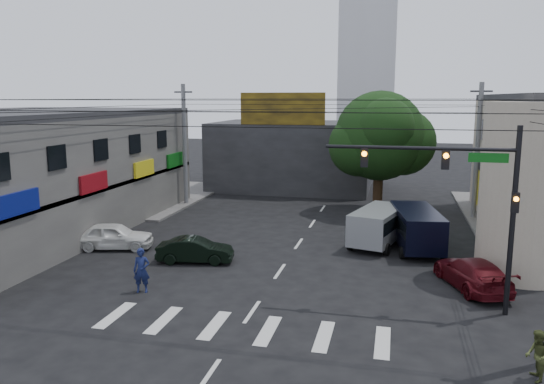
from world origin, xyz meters
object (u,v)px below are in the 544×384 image
(utility_pole_far_right, at_px, (477,152))
(pedestrian_olive, at_px, (537,356))
(dark_sedan, at_px, (195,250))
(traffic_officer, at_px, (142,270))
(navy_van, at_px, (416,230))
(silver_minivan, at_px, (378,227))
(street_tree, at_px, (380,136))
(traffic_gantry, at_px, (467,188))
(utility_pole_far_left, at_px, (185,145))
(maroon_sedan, at_px, (472,273))
(white_compact, at_px, (114,236))

(utility_pole_far_right, xyz_separation_m, pedestrian_olive, (-1.08, -21.96, -3.83))
(dark_sedan, bearing_deg, traffic_officer, 161.40)
(navy_van, bearing_deg, silver_minivan, 72.91)
(silver_minivan, bearing_deg, traffic_officer, 151.24)
(street_tree, height_order, navy_van, street_tree)
(utility_pole_far_right, distance_m, traffic_officer, 24.11)
(traffic_gantry, bearing_deg, utility_pole_far_left, 137.14)
(traffic_gantry, bearing_deg, silver_minivan, 111.61)
(utility_pole_far_left, distance_m, silver_minivan, 17.41)
(dark_sedan, bearing_deg, traffic_gantry, -115.79)
(street_tree, relative_size, pedestrian_olive, 5.66)
(traffic_gantry, bearing_deg, pedestrian_olive, -72.13)
(maroon_sedan, bearing_deg, traffic_officer, -4.61)
(utility_pole_far_left, bearing_deg, white_compact, -86.26)
(traffic_officer, distance_m, pedestrian_olive, 15.08)
(utility_pole_far_right, relative_size, dark_sedan, 2.32)
(utility_pole_far_left, height_order, silver_minivan, utility_pole_far_left)
(silver_minivan, bearing_deg, navy_van, -82.33)
(utility_pole_far_left, height_order, navy_van, utility_pole_far_left)
(silver_minivan, bearing_deg, white_compact, 121.51)
(street_tree, distance_m, white_compact, 19.67)
(traffic_officer, bearing_deg, silver_minivan, 30.92)
(maroon_sedan, bearing_deg, white_compact, -25.95)
(traffic_gantry, xyz_separation_m, maroon_sedan, (0.78, 2.72, -4.15))
(white_compact, distance_m, traffic_officer, 7.31)
(traffic_gantry, distance_m, utility_pole_far_left, 25.00)
(maroon_sedan, distance_m, pedestrian_olive, 7.72)
(maroon_sedan, xyz_separation_m, navy_van, (-2.18, 5.68, 0.41))
(maroon_sedan, distance_m, traffic_officer, 14.23)
(traffic_gantry, bearing_deg, navy_van, 99.42)
(utility_pole_far_left, bearing_deg, pedestrian_olive, -47.78)
(dark_sedan, height_order, maroon_sedan, maroon_sedan)
(traffic_officer, bearing_deg, traffic_gantry, -10.22)
(traffic_officer, relative_size, pedestrian_olive, 1.25)
(white_compact, relative_size, traffic_officer, 2.37)
(utility_pole_far_left, bearing_deg, utility_pole_far_right, 0.00)
(maroon_sedan, bearing_deg, utility_pole_far_right, -117.31)
(silver_minivan, relative_size, traffic_officer, 2.71)
(traffic_gantry, relative_size, dark_sedan, 1.81)
(traffic_gantry, xyz_separation_m, utility_pole_far_right, (2.68, 17.00, -0.23))
(street_tree, relative_size, silver_minivan, 1.67)
(white_compact, bearing_deg, maroon_sedan, -110.14)
(utility_pole_far_left, relative_size, silver_minivan, 1.77)
(maroon_sedan, bearing_deg, street_tree, -92.99)
(maroon_sedan, distance_m, navy_van, 6.10)
(traffic_gantry, xyz_separation_m, silver_minivan, (-3.44, 8.69, -3.79))
(silver_minivan, relative_size, navy_van, 0.91)
(traffic_gantry, bearing_deg, traffic_officer, -175.60)
(street_tree, relative_size, utility_pole_far_left, 0.95)
(street_tree, relative_size, maroon_sedan, 1.73)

